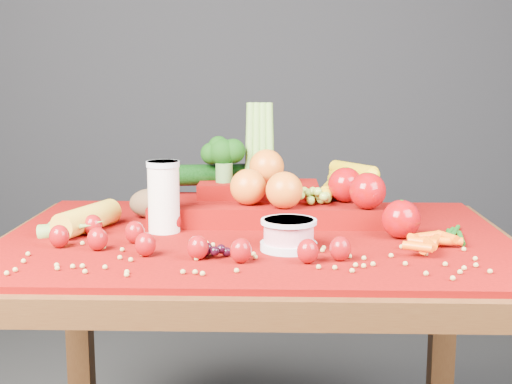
{
  "coord_description": "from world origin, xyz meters",
  "views": [
    {
      "loc": [
        0.04,
        -1.46,
        1.11
      ],
      "look_at": [
        0.0,
        0.02,
        0.85
      ],
      "focal_mm": 50.0,
      "sensor_mm": 36.0,
      "label": 1
    }
  ],
  "objects_px": {
    "table": "(256,284)",
    "produce_mound": "(278,194)",
    "yogurt_bowl": "(289,234)",
    "milk_glass": "(164,194)"
  },
  "relations": [
    {
      "from": "table",
      "to": "produce_mound",
      "type": "relative_size",
      "value": 1.85
    },
    {
      "from": "yogurt_bowl",
      "to": "produce_mound",
      "type": "bearing_deg",
      "value": 94.27
    },
    {
      "from": "table",
      "to": "milk_glass",
      "type": "relative_size",
      "value": 7.21
    },
    {
      "from": "milk_glass",
      "to": "yogurt_bowl",
      "type": "xyz_separation_m",
      "value": [
        0.26,
        -0.15,
        -0.05
      ]
    },
    {
      "from": "table",
      "to": "yogurt_bowl",
      "type": "relative_size",
      "value": 9.98
    },
    {
      "from": "yogurt_bowl",
      "to": "table",
      "type": "bearing_deg",
      "value": 118.54
    },
    {
      "from": "milk_glass",
      "to": "yogurt_bowl",
      "type": "height_order",
      "value": "milk_glass"
    },
    {
      "from": "table",
      "to": "milk_glass",
      "type": "height_order",
      "value": "milk_glass"
    },
    {
      "from": "table",
      "to": "milk_glass",
      "type": "distance_m",
      "value": 0.27
    },
    {
      "from": "milk_glass",
      "to": "produce_mound",
      "type": "xyz_separation_m",
      "value": [
        0.24,
        0.13,
        -0.02
      ]
    }
  ]
}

